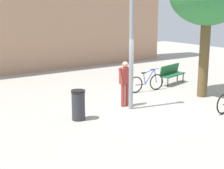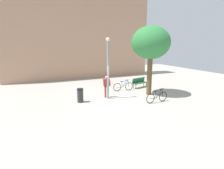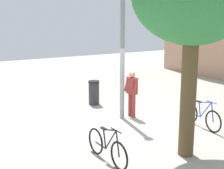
{
  "view_description": "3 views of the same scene",
  "coord_description": "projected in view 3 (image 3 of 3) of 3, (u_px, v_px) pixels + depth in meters",
  "views": [
    {
      "loc": [
        -7.95,
        -8.93,
        3.58
      ],
      "look_at": [
        -1.48,
        0.28,
        1.01
      ],
      "focal_mm": 54.49,
      "sensor_mm": 36.0,
      "label": 1
    },
    {
      "loc": [
        -6.18,
        -12.46,
        4.16
      ],
      "look_at": [
        -0.18,
        0.61,
        0.99
      ],
      "focal_mm": 30.67,
      "sensor_mm": 36.0,
      "label": 2
    },
    {
      "loc": [
        8.64,
        -5.81,
        3.59
      ],
      "look_at": [
        -0.79,
        -0.03,
        1.24
      ],
      "focal_mm": 51.89,
      "sensor_mm": 36.0,
      "label": 3
    }
  ],
  "objects": [
    {
      "name": "trash_bin",
      "position": [
        94.0,
        93.0,
        13.3
      ],
      "size": [
        0.46,
        0.46,
        0.99
      ],
      "color": "#2D2D33",
      "rests_on": "ground_plane"
    },
    {
      "name": "bicycle_blue",
      "position": [
        202.0,
        116.0,
        10.57
      ],
      "size": [
        1.81,
        0.24,
        0.97
      ],
      "color": "black",
      "rests_on": "ground_plane"
    },
    {
      "name": "ground_plane",
      "position": [
        125.0,
        124.0,
        10.92
      ],
      "size": [
        36.0,
        36.0,
        0.0
      ],
      "primitive_type": "plane",
      "color": "#A8A399"
    },
    {
      "name": "person_by_lamppost",
      "position": [
        132.0,
        91.0,
        11.58
      ],
      "size": [
        0.6,
        0.3,
        1.67
      ],
      "color": "#9E3833",
      "rests_on": "ground_plane"
    },
    {
      "name": "lamppost",
      "position": [
        122.0,
        48.0,
        11.09
      ],
      "size": [
        0.28,
        0.28,
        4.5
      ],
      "color": "gray",
      "rests_on": "ground_plane"
    },
    {
      "name": "bicycle_black",
      "position": [
        107.0,
        147.0,
        8.05
      ],
      "size": [
        1.81,
        0.1,
        0.97
      ],
      "color": "black",
      "rests_on": "ground_plane"
    }
  ]
}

